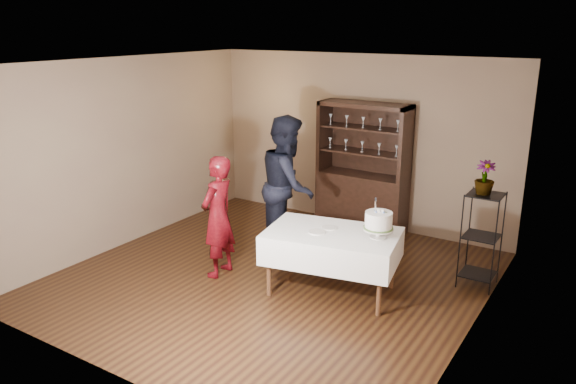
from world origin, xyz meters
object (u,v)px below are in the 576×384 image
object	(u,v)px
potted_plant	(485,178)
woman	(218,217)
cake	(379,222)
man	(288,185)
plant_etagere	(481,236)
cake_table	(332,246)
china_hutch	(362,189)

from	to	relation	value
potted_plant	woman	bearing A→B (deg)	-153.63
cake	potted_plant	distance (m)	1.41
man	potted_plant	world-z (taller)	man
plant_etagere	cake	size ratio (longest dim) A/B	2.49
cake_table	woman	xyz separation A→B (m)	(-1.47, -0.32, 0.20)
cake_table	woman	distance (m)	1.52
woman	cake_table	bearing A→B (deg)	98.64
woman	china_hutch	bearing A→B (deg)	157.64
china_hutch	potted_plant	bearing A→B (deg)	-27.46
china_hutch	potted_plant	world-z (taller)	china_hutch
cake_table	plant_etagere	bearing A→B (deg)	37.73
cake_table	man	world-z (taller)	man
china_hutch	man	xyz separation A→B (m)	(-0.50, -1.37, 0.31)
china_hutch	cake	bearing A→B (deg)	-60.81
plant_etagere	potted_plant	bearing A→B (deg)	-155.36
china_hutch	potted_plant	size ratio (longest dim) A/B	4.94
plant_etagere	woman	size ratio (longest dim) A/B	0.76
cake_table	potted_plant	distance (m)	1.98
man	potted_plant	bearing A→B (deg)	-109.42
man	china_hutch	bearing A→B (deg)	-46.45
china_hutch	plant_etagere	bearing A→B (deg)	-26.83
plant_etagere	potted_plant	xyz separation A→B (m)	(-0.03, -0.01, 0.74)
cake	man	bearing A→B (deg)	157.57
china_hutch	man	bearing A→B (deg)	-110.13
man	cake	size ratio (longest dim) A/B	4.06
woman	potted_plant	world-z (taller)	potted_plant
plant_etagere	cake	distance (m)	1.41
woman	man	size ratio (longest dim) A/B	0.81
woman	man	bearing A→B (deg)	159.47
plant_etagere	woman	bearing A→B (deg)	-153.65
china_hutch	woman	world-z (taller)	china_hutch
china_hutch	cake_table	size ratio (longest dim) A/B	1.18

